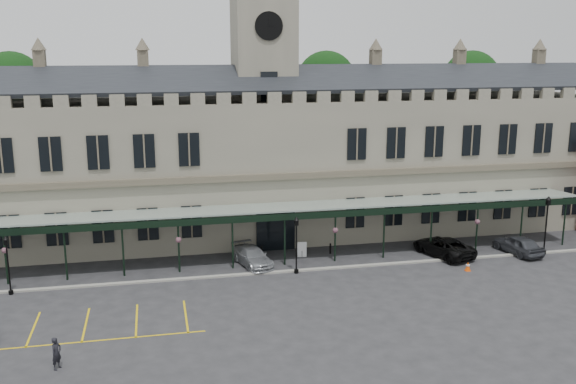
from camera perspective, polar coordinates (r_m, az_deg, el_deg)
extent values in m
plane|color=#27272A|center=(43.13, 1.68, -9.55)|extent=(140.00, 140.00, 0.00)
cube|color=slate|center=(56.52, -2.11, 2.21)|extent=(60.00, 10.00, 12.00)
cube|color=brown|center=(51.48, -1.11, 1.39)|extent=(60.00, 0.35, 0.50)
cube|color=black|center=(53.15, -1.70, 10.01)|extent=(60.00, 4.77, 2.20)
cube|color=black|center=(58.07, -2.60, 10.24)|extent=(60.00, 4.77, 2.20)
cube|color=black|center=(52.58, -1.11, -3.20)|extent=(3.20, 0.18, 3.80)
cube|color=slate|center=(55.81, -2.15, 7.26)|extent=(5.00, 5.00, 22.00)
cylinder|color=silver|center=(53.05, -1.72, 14.54)|extent=(2.20, 0.12, 2.20)
cylinder|color=black|center=(52.98, -1.71, 14.54)|extent=(2.30, 0.04, 2.30)
cube|color=black|center=(53.13, -1.69, 9.14)|extent=(1.40, 0.12, 2.80)
cube|color=#8C9E93|center=(50.20, -0.71, -1.37)|extent=(50.00, 4.00, 0.40)
cube|color=black|center=(48.37, -0.25, -2.23)|extent=(50.00, 0.18, 0.50)
cube|color=gray|center=(48.11, 0.12, -7.04)|extent=(60.00, 0.40, 0.12)
cylinder|color=#332314|center=(65.78, -22.80, 2.72)|extent=(0.70, 0.70, 12.00)
sphere|color=black|center=(65.03, -23.34, 8.80)|extent=(6.00, 6.00, 6.00)
cylinder|color=#332314|center=(66.90, 3.33, 3.86)|extent=(0.70, 0.70, 12.00)
sphere|color=black|center=(66.17, 3.41, 9.86)|extent=(6.00, 6.00, 6.00)
cylinder|color=#332314|center=(72.74, 15.62, 4.14)|extent=(0.70, 0.70, 12.00)
sphere|color=black|center=(72.07, 15.96, 9.64)|extent=(6.00, 6.00, 6.00)
cylinder|color=black|center=(47.81, -23.41, -8.19)|extent=(0.32, 0.32, 0.27)
cylinder|color=black|center=(47.28, -23.58, -6.32)|extent=(0.11, 0.11, 3.56)
cube|color=black|center=(46.72, -23.79, -4.10)|extent=(0.25, 0.25, 0.36)
cone|color=black|center=(46.64, -23.83, -3.73)|extent=(0.39, 0.39, 0.27)
cylinder|color=black|center=(47.84, 0.75, -7.06)|extent=(0.34, 0.34, 0.28)
cylinder|color=black|center=(47.28, 0.75, -5.09)|extent=(0.11, 0.11, 3.73)
cube|color=black|center=(46.70, 0.76, -2.75)|extent=(0.26, 0.26, 0.37)
cone|color=black|center=(46.61, 0.76, -2.37)|extent=(0.41, 0.41, 0.28)
cylinder|color=black|center=(56.07, 21.77, -4.97)|extent=(0.37, 0.37, 0.31)
cylinder|color=black|center=(55.54, 21.93, -3.09)|extent=(0.12, 0.12, 4.14)
cube|color=black|center=(55.01, 22.13, -0.85)|extent=(0.29, 0.29, 0.41)
cone|color=black|center=(54.93, 22.16, -0.49)|extent=(0.46, 0.46, 0.31)
cube|color=#E44807|center=(50.20, 15.68, -6.73)|extent=(0.37, 0.37, 0.04)
cone|color=#E44807|center=(50.09, 15.70, -6.38)|extent=(0.43, 0.43, 0.69)
cylinder|color=silver|center=(50.06, 15.71, -6.28)|extent=(0.28, 0.28, 0.10)
cylinder|color=black|center=(51.33, 1.25, -5.52)|extent=(0.06, 0.06, 0.52)
cube|color=silver|center=(51.21, 1.25, -5.13)|extent=(0.73, 0.15, 1.24)
cylinder|color=black|center=(51.13, -2.35, -5.34)|extent=(0.17, 0.17, 0.96)
cylinder|color=black|center=(52.22, 3.79, -5.03)|extent=(0.15, 0.15, 0.85)
imported|color=#9A9CA1|center=(49.40, -3.17, -5.75)|extent=(3.07, 5.10, 1.38)
imported|color=black|center=(52.97, 13.64, -4.73)|extent=(4.10, 5.97, 1.52)
imported|color=#383A3F|center=(55.20, 19.77, -4.40)|extent=(2.58, 4.82, 1.56)
imported|color=black|center=(36.33, -19.89, -13.33)|extent=(0.70, 0.76, 1.75)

